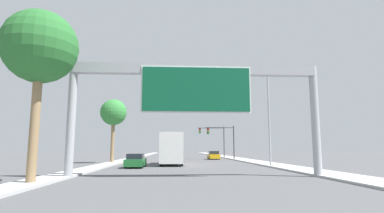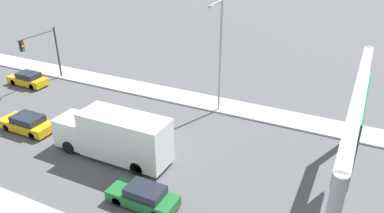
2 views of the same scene
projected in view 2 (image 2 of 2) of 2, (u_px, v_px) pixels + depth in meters
The scene contains 7 objects.
sign_gantry at pixel (356, 119), 20.11m from camera, with size 16.94×0.73×7.58m.
car_far_center at pixel (27, 123), 30.45m from camera, with size 1.89×4.64×1.39m.
car_near_left at pixel (28, 79), 39.09m from camera, with size 1.73×4.29×1.41m.
car_far_left at pixel (143, 196), 22.31m from camera, with size 1.72×4.33×1.36m.
truck_box_primary at pixel (115, 136), 26.43m from camera, with size 2.48×8.97×3.56m.
traffic_light_near_intersection at pixel (45, 47), 38.45m from camera, with size 4.81×0.32×5.62m.
street_lamp_right at pixel (219, 50), 31.34m from camera, with size 2.58×0.28×9.97m.
Camera 2 is at (-19.84, 17.99, 15.29)m, focal length 35.00 mm.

